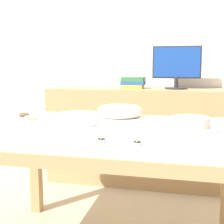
# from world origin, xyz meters

# --- Properties ---
(wall_back) EXTENTS (8.00, 0.10, 2.60)m
(wall_back) POSITION_xyz_m (0.00, 1.50, 1.30)
(wall_back) COLOR silver
(wall_back) RESTS_ON ground
(dining_table) EXTENTS (1.48, 0.96, 0.76)m
(dining_table) POSITION_xyz_m (0.00, 0.00, 0.66)
(dining_table) COLOR silver
(dining_table) RESTS_ON ground
(sideboard) EXTENTS (1.71, 0.44, 0.89)m
(sideboard) POSITION_xyz_m (0.00, 1.20, 0.44)
(sideboard) COLOR tan
(sideboard) RESTS_ON ground
(computer_monitor) EXTENTS (0.42, 0.20, 0.38)m
(computer_monitor) POSITION_xyz_m (0.31, 1.20, 1.08)
(computer_monitor) COLOR #262628
(computer_monitor) RESTS_ON sideboard
(book_stack) EXTENTS (0.21, 0.18, 0.10)m
(book_stack) POSITION_xyz_m (-0.08, 1.20, 0.94)
(book_stack) COLOR #B29933
(book_stack) RESTS_ON sideboard
(cake_chocolate_round) EXTENTS (0.30, 0.30, 0.07)m
(cake_chocolate_round) POSITION_xyz_m (0.42, 0.03, 0.78)
(cake_chocolate_round) COLOR white
(cake_chocolate_round) RESTS_ON dining_table
(cake_golden_bundt) EXTENTS (0.31, 0.31, 0.08)m
(cake_golden_bundt) POSITION_xyz_m (-0.01, 0.29, 0.80)
(cake_golden_bundt) COLOR white
(cake_golden_bundt) RESTS_ON dining_table
(pastry_platter) EXTENTS (0.34, 0.34, 0.04)m
(pastry_platter) POSITION_xyz_m (-0.51, 0.12, 0.77)
(pastry_platter) COLOR white
(pastry_platter) RESTS_ON dining_table
(plate_stack) EXTENTS (0.21, 0.21, 0.07)m
(plate_stack) POSITION_xyz_m (-0.19, 0.01, 0.79)
(plate_stack) COLOR white
(plate_stack) RESTS_ON dining_table
(tealight_left_edge) EXTENTS (0.04, 0.04, 0.04)m
(tealight_left_edge) POSITION_xyz_m (0.04, -0.36, 0.77)
(tealight_left_edge) COLOR silver
(tealight_left_edge) RESTS_ON dining_table
(tealight_right_edge) EXTENTS (0.04, 0.04, 0.04)m
(tealight_right_edge) POSITION_xyz_m (-0.24, 0.38, 0.77)
(tealight_right_edge) COLOR silver
(tealight_right_edge) RESTS_ON dining_table
(tealight_near_cakes) EXTENTS (0.04, 0.04, 0.04)m
(tealight_near_cakes) POSITION_xyz_m (0.20, -0.38, 0.77)
(tealight_near_cakes) COLOR silver
(tealight_near_cakes) RESTS_ON dining_table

